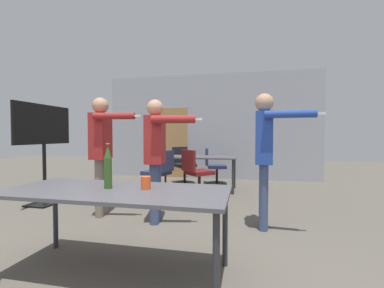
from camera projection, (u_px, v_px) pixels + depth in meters
The scene contains 13 objects.
back_wall at pixel (209, 127), 7.39m from camera, with size 6.10×0.12×2.98m.
conference_table_near at pixel (116, 197), 2.25m from camera, with size 1.97×0.83×0.76m.
conference_table_far at pixel (196, 159), 5.84m from camera, with size 1.81×0.77×0.76m.
tv_screen at pixel (44, 139), 4.58m from camera, with size 0.44×1.27×1.78m.
person_right_polo at pixel (102, 143), 3.91m from camera, with size 0.86×0.58×1.81m.
person_far_watching at pixel (265, 146), 3.36m from camera, with size 0.78×0.60×1.78m.
person_left_plaid at pixel (156, 148), 3.62m from camera, with size 0.86×0.63×1.74m.
office_chair_side_rolled at pixel (214, 168), 6.51m from camera, with size 0.59×0.53×0.91m.
office_chair_far_left at pixel (183, 166), 6.64m from camera, with size 0.68×0.69×0.93m.
office_chair_near_pushed at pixel (196, 175), 5.12m from camera, with size 0.69×0.68×0.95m.
office_chair_far_right at pixel (159, 175), 5.19m from camera, with size 0.64×0.59×0.93m.
beer_bottle at pixel (108, 167), 2.29m from camera, with size 0.07×0.07×0.40m.
drink_cup at pixel (146, 183), 2.27m from camera, with size 0.09×0.09×0.11m.
Camera 1 is at (1.05, -1.50, 1.23)m, focal length 24.00 mm.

